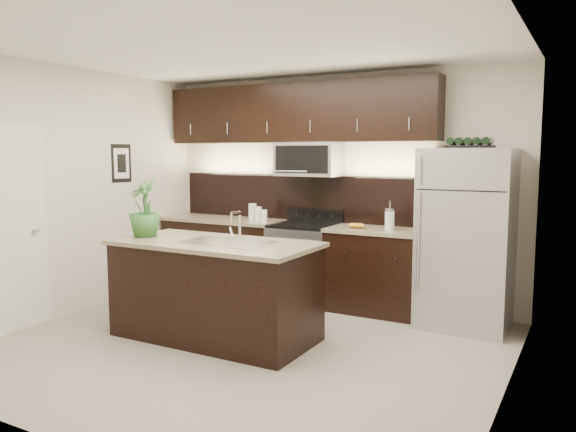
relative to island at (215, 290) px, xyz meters
name	(u,v)px	position (x,y,z in m)	size (l,w,h in m)	color
ground	(244,346)	(0.38, -0.08, -0.47)	(4.50, 4.50, 0.00)	gray
room_walls	(230,162)	(0.27, -0.12, 1.22)	(4.52, 4.02, 2.71)	beige
counter_run	(289,261)	(-0.07, 1.61, 0.00)	(3.51, 0.65, 0.94)	black
upper_fixtures	(297,122)	(-0.05, 1.76, 1.67)	(3.49, 0.40, 1.66)	black
island	(215,290)	(0.00, 0.00, 0.00)	(1.96, 0.96, 0.94)	black
sink_faucet	(228,241)	(0.15, 0.01, 0.48)	(0.84, 0.50, 0.28)	silver
refrigerator	(467,238)	(2.02, 1.55, 0.44)	(0.88, 0.79, 1.82)	#B2B2B7
wine_rack	(470,143)	(2.02, 1.55, 1.40)	(0.45, 0.28, 0.10)	black
plant	(144,208)	(-0.79, -0.09, 0.75)	(0.32, 0.32, 0.57)	#2D6126
canisters	(257,214)	(-0.49, 1.53, 0.56)	(0.31, 0.17, 0.21)	silver
french_press	(390,219)	(1.20, 1.56, 0.58)	(0.11, 0.11, 0.31)	silver
bananas	(352,225)	(0.77, 1.53, 0.50)	(0.19, 0.15, 0.06)	#C08B1B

